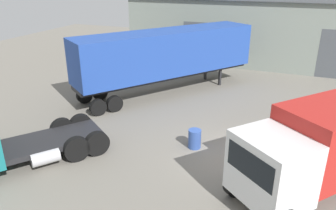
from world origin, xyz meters
TOP-DOWN VIEW (x-y plane):
  - ground_plane at (0.00, 0.00)m, footprint 60.00×60.00m
  - warehouse_building at (0.00, 17.19)m, footprint 24.66×6.90m
  - container_trailer_orange at (-5.48, 6.58)m, footprint 9.07×11.40m
  - oil_drum at (-1.54, 0.17)m, footprint 0.58×0.58m

SIDE VIEW (x-z plane):
  - ground_plane at x=0.00m, z-range 0.00..0.00m
  - oil_drum at x=-1.54m, z-range 0.00..0.88m
  - container_trailer_orange at x=-5.48m, z-range 0.56..4.61m
  - warehouse_building at x=0.00m, z-range 0.01..5.64m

